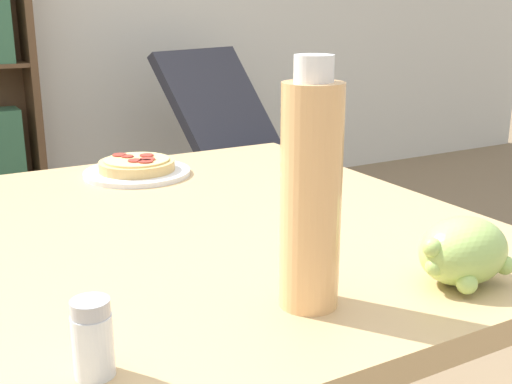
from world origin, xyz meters
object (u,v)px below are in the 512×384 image
object	(u,v)px
salt_shaker	(93,339)
lounge_chair_far	(245,172)
drink_bottle	(311,193)
grape_bunch	(462,252)
pizza_on_plate	(137,168)

from	to	relation	value
salt_shaker	lounge_chair_far	bearing A→B (deg)	58.34
drink_bottle	grape_bunch	bearing A→B (deg)	-12.40
grape_bunch	drink_bottle	world-z (taller)	drink_bottle
pizza_on_plate	lounge_chair_far	xyz separation A→B (m)	(1.08, 1.52, -0.48)
grape_bunch	salt_shaker	xyz separation A→B (m)	(-0.46, 0.02, -0.00)
grape_bunch	drink_bottle	distance (m)	0.22
lounge_chair_far	grape_bunch	bearing A→B (deg)	-133.27
lounge_chair_far	pizza_on_plate	bearing A→B (deg)	-146.52
pizza_on_plate	lounge_chair_far	distance (m)	1.92
pizza_on_plate	drink_bottle	distance (m)	0.68
drink_bottle	salt_shaker	xyz separation A→B (m)	(-0.26, -0.03, -0.10)
pizza_on_plate	lounge_chair_far	size ratio (longest dim) A/B	0.24
drink_bottle	lounge_chair_far	bearing A→B (deg)	63.19
pizza_on_plate	grape_bunch	size ratio (longest dim) A/B	1.72
salt_shaker	grape_bunch	bearing A→B (deg)	-2.21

